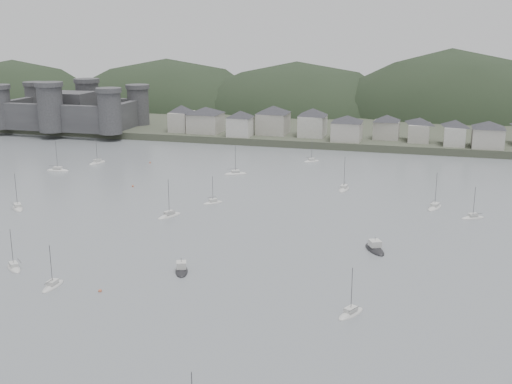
% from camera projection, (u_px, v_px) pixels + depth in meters
% --- Properties ---
extents(ground, '(900.00, 900.00, 0.00)m').
position_uv_depth(ground, '(129.00, 342.00, 102.80)').
color(ground, slate).
rests_on(ground, ground).
extents(far_shore_land, '(900.00, 250.00, 3.00)m').
position_uv_depth(far_shore_land, '(358.00, 109.00, 377.02)').
color(far_shore_land, '#383D2D').
rests_on(far_shore_land, ground).
extents(forested_ridge, '(851.55, 103.94, 102.57)m').
position_uv_depth(forested_ridge, '(360.00, 138.00, 355.15)').
color(forested_ridge, black).
rests_on(forested_ridge, ground).
extents(castle, '(66.00, 43.00, 20.00)m').
position_uv_depth(castle, '(70.00, 110.00, 299.03)').
color(castle, '#39393B').
rests_on(castle, far_shore_land).
extents(waterfront_town, '(451.48, 28.46, 12.92)m').
position_uv_depth(waterfront_town, '(450.00, 129.00, 257.93)').
color(waterfront_town, '#A4A296').
rests_on(waterfront_town, far_shore_land).
extents(sailboat_lead, '(5.55, 8.30, 10.88)m').
position_uv_depth(sailboat_lead, '(169.00, 216.00, 169.82)').
color(sailboat_lead, silver).
rests_on(sailboat_lead, ground).
extents(moored_fleet, '(211.85, 171.62, 12.46)m').
position_uv_depth(moored_fleet, '(188.00, 212.00, 173.81)').
color(moored_fleet, silver).
rests_on(moored_fleet, ground).
extents(motor_launch_near, '(6.67, 9.03, 4.03)m').
position_uv_depth(motor_launch_near, '(375.00, 249.00, 144.44)').
color(motor_launch_near, black).
rests_on(motor_launch_near, ground).
extents(motor_launch_far, '(5.03, 7.56, 3.72)m').
position_uv_depth(motor_launch_far, '(182.00, 270.00, 131.86)').
color(motor_launch_far, black).
rests_on(motor_launch_far, ground).
extents(mooring_buoys, '(166.03, 145.60, 0.70)m').
position_uv_depth(mooring_buoys, '(248.00, 235.00, 154.41)').
color(mooring_buoys, '#BD603F').
rests_on(mooring_buoys, ground).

